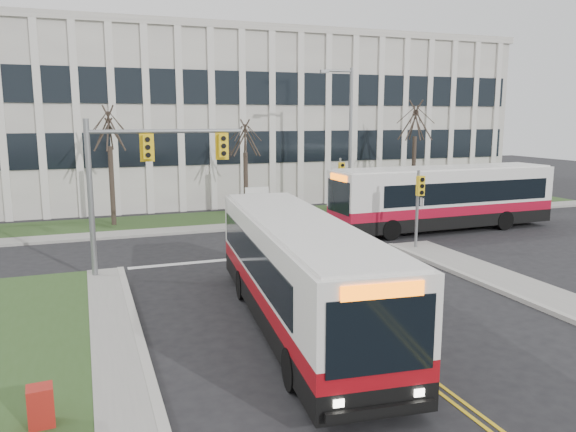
% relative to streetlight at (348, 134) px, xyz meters
% --- Properties ---
extents(ground, '(120.00, 120.00, 0.00)m').
position_rel_streetlight_xyz_m(ground, '(-8.03, -16.20, -5.19)').
color(ground, black).
rests_on(ground, ground).
extents(sidewalk_cross, '(44.00, 1.60, 0.14)m').
position_rel_streetlight_xyz_m(sidewalk_cross, '(-3.03, -1.00, -5.12)').
color(sidewalk_cross, '#9E9B93').
rests_on(sidewalk_cross, ground).
extents(building_lawn, '(44.00, 5.00, 0.12)m').
position_rel_streetlight_xyz_m(building_lawn, '(-3.03, 1.80, -5.13)').
color(building_lawn, '#2F491F').
rests_on(building_lawn, ground).
extents(office_building, '(40.00, 16.00, 12.00)m').
position_rel_streetlight_xyz_m(office_building, '(-3.03, 13.80, 0.81)').
color(office_building, silver).
rests_on(office_building, ground).
extents(mast_arm_signal, '(6.11, 0.38, 6.20)m').
position_rel_streetlight_xyz_m(mast_arm_signal, '(-13.65, -9.04, -0.94)').
color(mast_arm_signal, slate).
rests_on(mast_arm_signal, ground).
extents(signal_pole_near, '(0.34, 0.39, 3.80)m').
position_rel_streetlight_xyz_m(signal_pole_near, '(-0.83, -9.30, -2.69)').
color(signal_pole_near, slate).
rests_on(signal_pole_near, ground).
extents(signal_pole_far, '(0.34, 0.39, 3.80)m').
position_rel_streetlight_xyz_m(signal_pole_far, '(-0.83, -0.80, -2.69)').
color(signal_pole_far, slate).
rests_on(signal_pole_far, ground).
extents(streetlight, '(2.15, 0.25, 9.20)m').
position_rel_streetlight_xyz_m(streetlight, '(0.00, 0.00, 0.00)').
color(streetlight, slate).
rests_on(streetlight, ground).
extents(directory_sign, '(1.50, 0.12, 2.00)m').
position_rel_streetlight_xyz_m(directory_sign, '(-5.53, 1.30, -4.02)').
color(directory_sign, slate).
rests_on(directory_sign, ground).
extents(tree_left, '(1.80, 1.80, 7.70)m').
position_rel_streetlight_xyz_m(tree_left, '(-14.03, 1.80, 0.32)').
color(tree_left, '#42352B').
rests_on(tree_left, ground).
extents(tree_mid, '(1.80, 1.80, 6.82)m').
position_rel_streetlight_xyz_m(tree_mid, '(-6.03, 2.00, -0.31)').
color(tree_mid, '#42352B').
rests_on(tree_mid, ground).
extents(tree_right, '(1.80, 1.80, 8.25)m').
position_rel_streetlight_xyz_m(tree_right, '(5.97, 1.80, 0.71)').
color(tree_right, '#42352B').
rests_on(tree_right, ground).
extents(bus_main, '(3.82, 12.29, 3.22)m').
position_rel_streetlight_xyz_m(bus_main, '(-9.70, -16.57, -3.58)').
color(bus_main, silver).
rests_on(bus_main, ground).
extents(bus_cross, '(13.03, 3.07, 3.46)m').
position_rel_streetlight_xyz_m(bus_cross, '(3.23, -5.54, -3.46)').
color(bus_cross, silver).
rests_on(bus_cross, ground).
extents(newspaper_box_red, '(0.53, 0.49, 0.95)m').
position_rel_streetlight_xyz_m(newspaper_box_red, '(-16.62, -20.14, -4.72)').
color(newspaper_box_red, '#A21C14').
rests_on(newspaper_box_red, ground).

